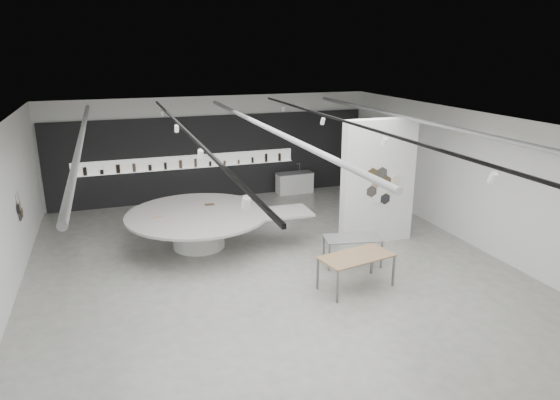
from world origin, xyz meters
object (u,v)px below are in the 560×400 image
object	(u,v)px
sample_table_stone	(353,240)
kitchen_counter	(295,183)
display_island	(201,225)
sample_table_wood	(356,258)
partition_column	(378,182)

from	to	relation	value
sample_table_stone	kitchen_counter	xyz separation A→B (m)	(0.95, 6.79, -0.28)
display_island	sample_table_wood	world-z (taller)	display_island
partition_column	sample_table_wood	size ratio (longest dim) A/B	1.93
display_island	sample_table_stone	xyz separation A→B (m)	(3.50, -2.49, 0.02)
sample_table_stone	kitchen_counter	bearing A→B (deg)	82.08
display_island	kitchen_counter	world-z (taller)	kitchen_counter
display_island	partition_column	bearing A→B (deg)	-11.95
partition_column	kitchen_counter	world-z (taller)	partition_column
display_island	sample_table_stone	distance (m)	4.30
sample_table_wood	sample_table_stone	bearing A→B (deg)	66.68
kitchen_counter	sample_table_wood	bearing A→B (deg)	-102.46
display_island	sample_table_wood	size ratio (longest dim) A/B	2.79
kitchen_counter	sample_table_stone	bearing A→B (deg)	-99.97
sample_table_wood	sample_table_stone	distance (m)	1.33
partition_column	sample_table_stone	size ratio (longest dim) A/B	2.28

